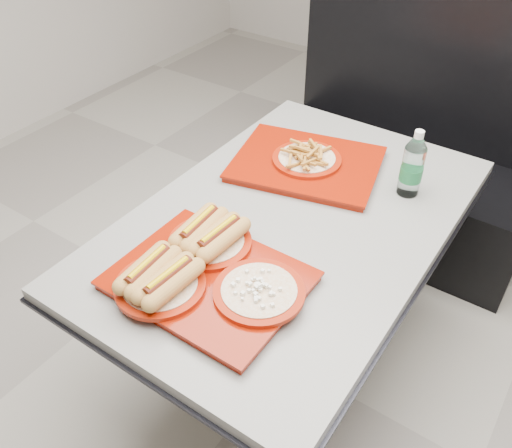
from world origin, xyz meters
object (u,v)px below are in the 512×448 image
Objects in this scene: diner_table at (289,255)px; tray_far at (307,161)px; tray_near at (203,270)px; water_bottle at (412,167)px; booth_bench at (405,158)px.

tray_far reaches higher than diner_table.
water_bottle is (0.31, 0.72, 0.06)m from tray_near.
tray_near reaches higher than tray_far.
tray_near is 0.89× the size of tray_far.
water_bottle is (0.36, 0.06, 0.07)m from tray_far.
tray_near is 2.22× the size of water_bottle.
diner_table is at bearing 82.30° from tray_near.
booth_bench is at bearing 87.99° from tray_near.
booth_bench reaches higher than tray_near.
diner_table is 0.50m from water_bottle.
tray_near is at bearing -92.01° from booth_bench.
tray_far is 2.48× the size of water_bottle.
diner_table is 2.68× the size of tray_near.
tray_near is at bearing -113.05° from water_bottle.
water_bottle is at bearing 66.95° from tray_near.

